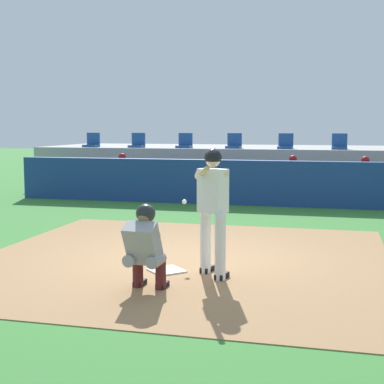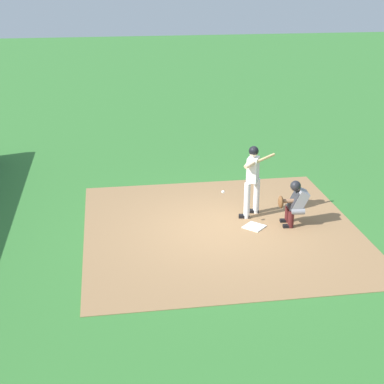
{
  "view_description": "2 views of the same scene",
  "coord_description": "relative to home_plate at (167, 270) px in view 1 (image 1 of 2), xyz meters",
  "views": [
    {
      "loc": [
        2.32,
        -8.5,
        2.1
      ],
      "look_at": [
        0.0,
        0.7,
        1.0
      ],
      "focal_mm": 53.17,
      "sensor_mm": 36.0,
      "label": 1
    },
    {
      "loc": [
        -12.13,
        2.56,
        5.83
      ],
      "look_at": [
        0.0,
        0.7,
        1.0
      ],
      "focal_mm": 54.18,
      "sensor_mm": 36.0,
      "label": 2
    }
  ],
  "objects": [
    {
      "name": "dugout_player_1",
      "position": [
        1.19,
        8.14,
        0.65
      ],
      "size": [
        0.49,
        0.7,
        1.3
      ],
      "color": "#939399",
      "rests_on": "ground"
    },
    {
      "name": "stadium_seat_3",
      "position": [
        -0.81,
        10.18,
        1.51
      ],
      "size": [
        0.46,
        0.46,
        0.48
      ],
      "color": "#1E478C",
      "rests_on": "stands_platform"
    },
    {
      "name": "stadium_seat_0",
      "position": [
        -5.69,
        10.18,
        1.51
      ],
      "size": [
        0.46,
        0.46,
        0.48
      ],
      "color": "#1E478C",
      "rests_on": "stands_platform"
    },
    {
      "name": "stadium_seat_5",
      "position": [
        2.44,
        10.18,
        1.51
      ],
      "size": [
        0.46,
        0.46,
        0.48
      ],
      "color": "#1E478C",
      "rests_on": "stands_platform"
    },
    {
      "name": "catcher_crouched",
      "position": [
        0.01,
        -0.95,
        0.59
      ],
      "size": [
        0.5,
        2.09,
        1.13
      ],
      "color": "gray",
      "rests_on": "ground"
    },
    {
      "name": "stadium_seat_1",
      "position": [
        -4.06,
        10.18,
        1.51
      ],
      "size": [
        0.46,
        0.46,
        0.48
      ],
      "color": "#1E478C",
      "rests_on": "stands_platform"
    },
    {
      "name": "dugout_player_2",
      "position": [
        3.11,
        8.14,
        0.65
      ],
      "size": [
        0.49,
        0.7,
        1.3
      ],
      "color": "#939399",
      "rests_on": "ground"
    },
    {
      "name": "dugout_player_0",
      "position": [
        -3.86,
        8.14,
        0.65
      ],
      "size": [
        0.49,
        0.7,
        1.3
      ],
      "color": "#939399",
      "rests_on": "ground"
    },
    {
      "name": "home_plate",
      "position": [
        0.0,
        0.0,
        0.0
      ],
      "size": [
        0.62,
        0.62,
        0.02
      ],
      "primitive_type": "cube",
      "rotation": [
        0.0,
        0.0,
        0.79
      ],
      "color": "white",
      "rests_on": "dirt_infield"
    },
    {
      "name": "dugout_wall",
      "position": [
        0.0,
        7.3,
        0.58
      ],
      "size": [
        13.0,
        0.3,
        1.2
      ],
      "primitive_type": "cube",
      "color": "navy",
      "rests_on": "ground"
    },
    {
      "name": "dugout_bench",
      "position": [
        0.0,
        8.3,
        0.2
      ],
      "size": [
        11.8,
        0.44,
        0.45
      ],
      "primitive_type": "cube",
      "color": "olive",
      "rests_on": "ground"
    },
    {
      "name": "batter_at_plate",
      "position": [
        0.69,
        -0.09,
        1.01
      ],
      "size": [
        0.56,
        0.9,
        1.8
      ],
      "color": "silver",
      "rests_on": "ground"
    },
    {
      "name": "stadium_seat_4",
      "position": [
        0.81,
        10.18,
        1.51
      ],
      "size": [
        0.46,
        0.46,
        0.48
      ],
      "color": "#1E478C",
      "rests_on": "stands_platform"
    },
    {
      "name": "stadium_seat_2",
      "position": [
        -2.44,
        10.18,
        1.51
      ],
      "size": [
        0.46,
        0.46,
        0.48
      ],
      "color": "#1E478C",
      "rests_on": "stands_platform"
    },
    {
      "name": "dirt_infield",
      "position": [
        0.0,
        0.8,
        -0.02
      ],
      "size": [
        6.4,
        6.4,
        0.01
      ],
      "primitive_type": "cube",
      "color": "#9E754C",
      "rests_on": "ground"
    },
    {
      "name": "stands_platform",
      "position": [
        0.0,
        11.7,
        0.68
      ],
      "size": [
        15.0,
        4.4,
        1.4
      ],
      "primitive_type": "cube",
      "color": "#9E9E99",
      "rests_on": "ground"
    },
    {
      "name": "ground_plane",
      "position": [
        0.0,
        0.8,
        -0.02
      ],
      "size": [
        80.0,
        80.0,
        0.0
      ],
      "primitive_type": "plane",
      "color": "#387A33"
    }
  ]
}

